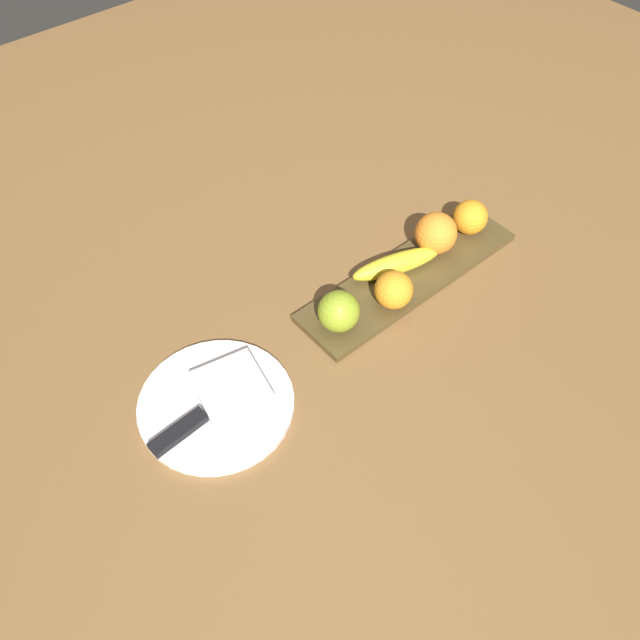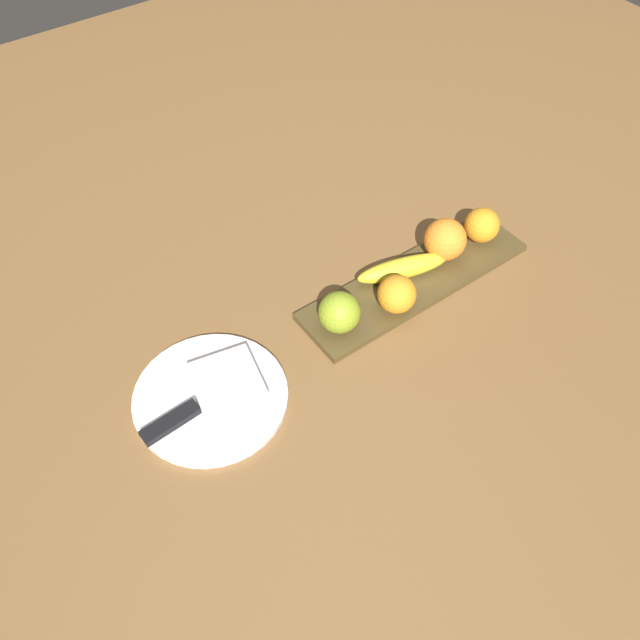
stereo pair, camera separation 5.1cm
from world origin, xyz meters
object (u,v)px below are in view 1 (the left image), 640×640
apple (339,311)px  folded_napkin (231,388)px  orange_center (436,233)px  orange_near_apple (470,217)px  dinner_plate (216,404)px  knife (188,426)px  fruit_tray (409,276)px  orange_near_banana (394,290)px  banana (396,264)px

apple → folded_napkin: bearing=177.8°
orange_center → folded_napkin: orange_center is taller
apple → orange_near_apple: size_ratio=1.08×
dinner_plate → knife: (-0.05, -0.01, 0.01)m
fruit_tray → orange_near_apple: orange_near_apple is taller
apple → orange_center: orange_center is taller
orange_center → knife: bearing=-177.3°
fruit_tray → orange_center: 0.09m
folded_napkin → knife: bearing=-173.1°
apple → orange_near_banana: bearing=-12.5°
banana → dinner_plate: bearing=-160.2°
orange_near_banana → knife: size_ratio=0.35×
orange_near_banana → dinner_plate: 0.34m
orange_near_apple → knife: size_ratio=0.35×
orange_near_apple → orange_center: 0.08m
orange_near_banana → fruit_tray: bearing=23.0°
fruit_tray → banana: bearing=129.5°
orange_near_apple → orange_center: orange_center is taller
banana → orange_near_apple: 0.17m
dinner_plate → fruit_tray: bearing=0.0°
banana → orange_center: orange_center is taller
banana → orange_near_apple: bearing=13.7°
fruit_tray → dinner_plate: 0.40m
orange_near_apple → orange_near_banana: (-0.23, -0.04, 0.00)m
folded_napkin → fruit_tray: bearing=0.0°
fruit_tray → apple: (-0.17, -0.01, 0.04)m
orange_center → folded_napkin: size_ratio=0.74×
fruit_tray → apple: apple is taller
fruit_tray → orange_near_banana: (-0.07, -0.03, 0.04)m
knife → folded_napkin: bearing=3.5°
orange_center → fruit_tray: bearing=-168.7°
banana → dinner_plate: 0.39m
orange_near_banana → apple: bearing=167.5°
fruit_tray → banana: 0.03m
folded_napkin → apple: bearing=-2.2°
orange_near_apple → knife: bearing=-178.3°
orange_near_apple → knife: orange_near_apple is taller
fruit_tray → knife: (-0.46, -0.01, 0.01)m
folded_napkin → orange_center: bearing=1.9°
banana → orange_near_apple: size_ratio=2.62×
orange_near_banana → orange_center: 0.15m
apple → dinner_plate: size_ratio=0.29×
apple → knife: (-0.29, -0.00, -0.03)m
fruit_tray → dinner_plate: (-0.40, 0.00, -0.00)m
knife → orange_near_apple: bearing=-1.6°
fruit_tray → dinner_plate: bearing=180.0°
banana → orange_center: 0.09m
orange_near_banana → knife: (-0.39, 0.02, -0.03)m
apple → knife: bearing=-179.5°
dinner_plate → folded_napkin: (0.03, -0.00, 0.01)m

